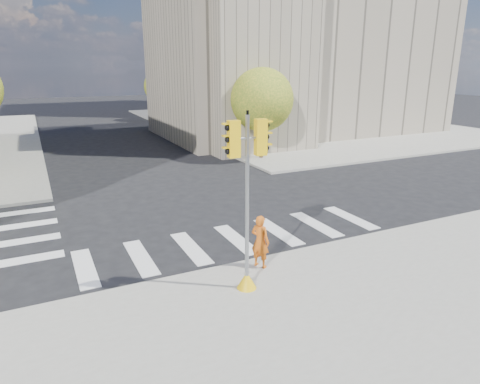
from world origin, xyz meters
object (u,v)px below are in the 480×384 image
lamp_near (242,89)px  lamp_far (182,82)px  traffic_signal (247,217)px  photographer (260,241)px

lamp_near → lamp_far: same height
traffic_signal → lamp_far: bearing=76.9°
traffic_signal → lamp_near: bearing=66.9°
lamp_near → traffic_signal: size_ratio=1.62×
lamp_far → traffic_signal: (-9.50, -33.64, -2.28)m
lamp_near → lamp_far: 14.00m
photographer → traffic_signal: bearing=105.3°
lamp_near → photographer: (-8.51, -18.60, -3.58)m
lamp_near → traffic_signal: 21.94m
lamp_far → traffic_signal: bearing=-105.8°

